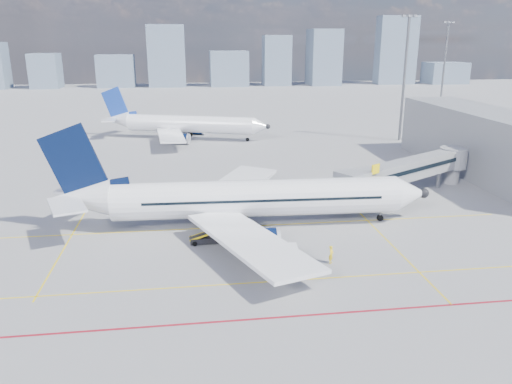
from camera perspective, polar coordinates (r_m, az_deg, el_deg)
The scene contains 13 objects.
ground at distance 50.58m, azimuth 0.57°, elevation -7.12°, with size 420.00×420.00×0.00m, color #949496.
apron_markings at distance 46.99m, azimuth 0.55°, elevation -9.09°, with size 90.00×35.12×0.01m.
jet_bridge at distance 71.51m, azimuth 17.54°, elevation 2.52°, with size 23.55×15.78×6.30m.
terminal_block at distance 86.92m, azimuth 25.01°, elevation 5.04°, with size 10.00×42.00×10.00m.
floodlight_mast_ne at distance 110.35m, azimuth 16.61°, elevation 12.66°, with size 3.20×0.61×25.45m.
floodlight_mast_far at distance 153.59m, azimuth 20.71°, elevation 13.33°, with size 3.20×0.61×25.45m.
distant_skyline at distance 235.96m, azimuth -6.14°, elevation 14.63°, with size 253.22×15.71×31.39m.
main_aircraft at distance 56.98m, azimuth -1.75°, elevation -0.84°, with size 43.91×38.25×12.80m.
second_aircraft at distance 109.52m, azimuth -8.33°, elevation 7.68°, with size 36.39×31.00×10.98m.
baggage_tug at distance 49.39m, azimuth 1.54°, elevation -6.73°, with size 2.53×1.67×1.67m.
cargo_dolly at distance 47.97m, azimuth 2.72°, elevation -7.13°, with size 3.69×1.87×1.96m.
belt_loader at distance 53.32m, azimuth -5.45°, elevation -5.25°, with size 5.23×1.58×2.12m.
ramp_worker at distance 48.87m, azimuth 8.59°, elevation -7.08°, with size 0.65×0.43×1.79m, color yellow.
Camera 1 is at (-6.67, -45.66, 20.71)m, focal length 35.00 mm.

